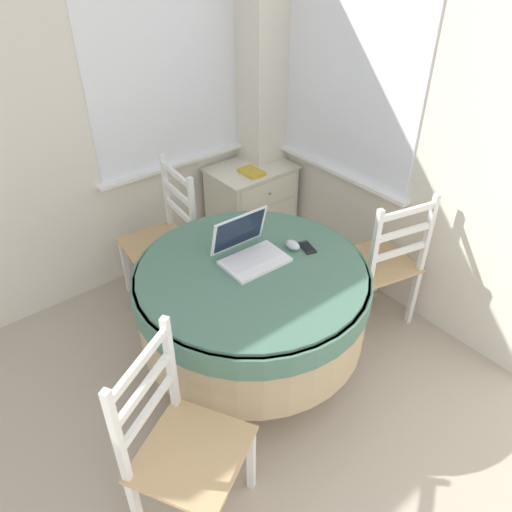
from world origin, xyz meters
name	(u,v)px	position (x,y,z in m)	size (l,w,h in m)	color
corner_room_shell	(306,147)	(1.07, 2.10, 1.28)	(4.10, 5.21, 2.55)	silver
round_dining_table	(252,297)	(0.68, 2.06, 0.53)	(1.26, 1.26, 0.72)	#4C3D2D
laptop	(249,250)	(0.73, 2.14, 0.78)	(0.34, 0.30, 0.24)	white
computer_mouse	(293,245)	(0.97, 2.06, 0.75)	(0.06, 0.09, 0.05)	silver
cell_phone	(307,247)	(1.04, 2.01, 0.73)	(0.09, 0.13, 0.01)	black
dining_chair_near_back_window	(164,240)	(0.65, 2.95, 0.45)	(0.46, 0.48, 0.96)	tan
dining_chair_near_right_window	(381,264)	(1.57, 1.88, 0.45)	(0.52, 0.50, 0.96)	tan
dining_chair_camera_near	(182,447)	(-0.07, 1.57, 0.45)	(0.58, 0.58, 0.96)	tan
corner_cabinet	(251,207)	(1.51, 3.09, 0.34)	(0.61, 0.46, 0.67)	silver
book_on_cabinet	(252,172)	(1.45, 3.01, 0.68)	(0.13, 0.18, 0.02)	gold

